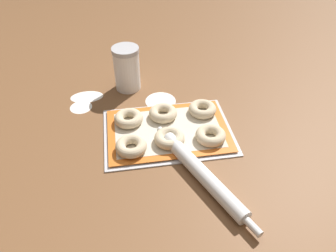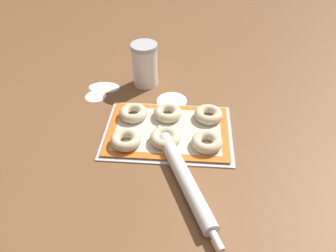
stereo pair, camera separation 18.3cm
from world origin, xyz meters
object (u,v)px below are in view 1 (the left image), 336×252
at_px(flour_canister, 127,68).
at_px(bagel_back_center, 163,113).
at_px(rolling_pin, 202,174).
at_px(bagel_front_right, 211,135).
at_px(baking_tray, 168,131).
at_px(bagel_back_right, 202,109).
at_px(bagel_front_left, 131,146).
at_px(bagel_front_center, 169,138).
at_px(bagel_back_left, 129,118).

bearing_deg(flour_canister, bagel_back_center, -64.46).
bearing_deg(rolling_pin, bagel_front_right, 66.62).
bearing_deg(baking_tray, bagel_back_right, 28.18).
bearing_deg(flour_canister, bagel_back_right, -41.89).
xyz_separation_m(bagel_front_left, rolling_pin, (0.18, -0.13, -0.01)).
relative_size(bagel_back_center, bagel_back_right, 1.00).
bearing_deg(flour_canister, rolling_pin, -71.01).
relative_size(baking_tray, flour_canister, 2.47).
distance_m(bagel_back_right, flour_canister, 0.32).
height_order(bagel_front_left, bagel_front_center, same).
height_order(bagel_front_center, rolling_pin, same).
bearing_deg(bagel_front_right, bagel_back_right, 86.89).
bearing_deg(bagel_front_center, bagel_back_center, 90.50).
distance_m(bagel_back_right, rolling_pin, 0.28).
relative_size(flour_canister, rolling_pin, 0.40).
relative_size(bagel_front_left, rolling_pin, 0.23).
bearing_deg(bagel_back_right, flour_canister, 138.11).
relative_size(bagel_back_right, rolling_pin, 0.23).
xyz_separation_m(baking_tray, bagel_back_right, (0.13, 0.07, 0.02)).
relative_size(bagel_front_right, bagel_back_left, 1.00).
bearing_deg(rolling_pin, bagel_front_left, 143.96).
bearing_deg(bagel_back_left, bagel_front_right, -26.95).
bearing_deg(bagel_front_center, flour_canister, 106.90).
distance_m(bagel_front_center, flour_canister, 0.35).
bearing_deg(rolling_pin, bagel_back_left, 124.33).
height_order(bagel_front_left, bagel_back_center, same).
bearing_deg(flour_canister, bagel_front_left, -92.34).
relative_size(bagel_front_left, bagel_back_right, 1.00).
height_order(bagel_front_right, bagel_back_right, same).
relative_size(bagel_back_center, rolling_pin, 0.23).
height_order(baking_tray, bagel_back_left, bagel_back_left).
bearing_deg(flour_canister, baking_tray, -69.07).
bearing_deg(bagel_back_left, flour_canister, 86.65).
bearing_deg(bagel_front_center, rolling_pin, -66.47).
xyz_separation_m(bagel_front_left, bagel_back_center, (0.11, 0.14, 0.00)).
xyz_separation_m(baking_tray, bagel_front_center, (-0.00, -0.06, 0.02)).
height_order(bagel_front_center, bagel_back_right, same).
bearing_deg(bagel_front_left, baking_tray, 31.19).
height_order(bagel_front_left, bagel_front_right, same).
bearing_deg(bagel_back_right, bagel_front_center, -136.61).
height_order(bagel_back_center, bagel_back_right, same).
bearing_deg(bagel_front_left, bagel_back_right, 29.67).
distance_m(bagel_back_center, bagel_back_right, 0.13).
distance_m(baking_tray, bagel_back_left, 0.13).
bearing_deg(rolling_pin, bagel_front_center, 113.53).
bearing_deg(bagel_back_center, rolling_pin, -76.47).
bearing_deg(bagel_back_center, bagel_back_right, 0.34).
bearing_deg(flour_canister, bagel_front_right, -56.48).
height_order(bagel_front_center, flour_canister, flour_canister).
bearing_deg(bagel_front_right, rolling_pin, -113.38).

